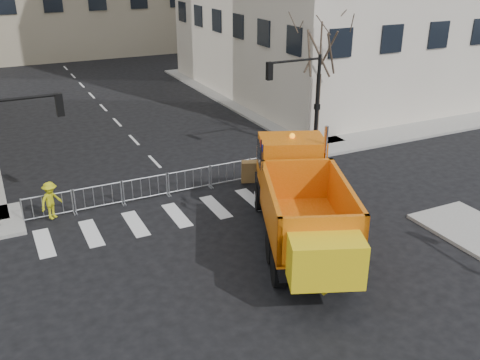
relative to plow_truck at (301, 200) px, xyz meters
name	(u,v)px	position (x,y,z in m)	size (l,w,h in m)	color
ground	(261,273)	(-2.25, -1.13, -1.87)	(120.00, 120.00, 0.00)	black
sidewalk_back	(177,184)	(-2.25, 7.37, -1.80)	(64.00, 5.00, 0.15)	gray
traffic_light_right	(317,105)	(6.25, 8.37, 0.83)	(0.18, 0.18, 5.40)	black
crowd_barriers	(168,184)	(-3.00, 6.47, -1.32)	(12.60, 0.60, 1.10)	#9EA0A5
street_tree	(319,81)	(6.95, 9.37, 1.88)	(3.00, 3.00, 7.50)	#382B21
plow_truck	(301,200)	(0.00, 0.00, 0.00)	(6.75, 11.15, 4.22)	black
cop_a	(278,176)	(1.68, 4.60, -1.06)	(0.59, 0.39, 1.63)	black
cop_b	(298,160)	(3.57, 5.87, -1.04)	(0.81, 0.63, 1.67)	black
cop_c	(303,161)	(3.46, 5.25, -0.85)	(1.20, 0.50, 2.05)	black
worker	(51,200)	(-8.12, 6.11, -0.92)	(1.04, 0.60, 1.61)	gold
newspaper_box	(313,152)	(5.05, 6.74, -1.17)	(0.45, 0.40, 1.10)	#A6120C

